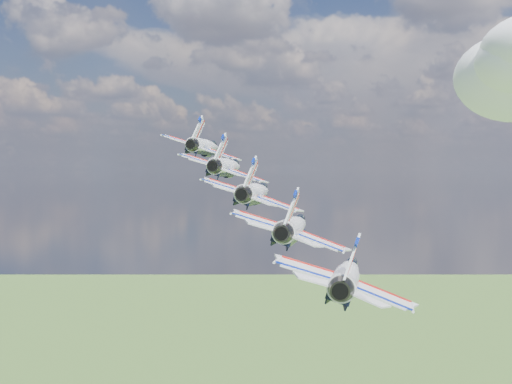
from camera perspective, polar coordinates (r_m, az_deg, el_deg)
The scene contains 5 objects.
jet_0 at distance 105.55m, azimuth -4.05°, elevation 3.67°, with size 11.19×16.57×4.95m, color silver, non-canonical shape.
jet_1 at distance 93.46m, azimuth -2.28°, elevation 2.07°, with size 11.19×16.57×4.95m, color white, non-canonical shape.
jet_2 at distance 81.58m, azimuth 0.00°, elevation -0.00°, with size 11.19×16.57×4.95m, color white, non-canonical shape.
jet_3 at distance 70.01m, azimuth 3.05°, elevation -2.77°, with size 11.19×16.57×4.95m, color white, non-canonical shape.
jet_4 at distance 58.95m, azimuth 7.30°, elevation -6.59°, with size 11.19×16.57×4.95m, color white, non-canonical shape.
Camera 1 is at (25.99, -55.52, 147.77)m, focal length 50.00 mm.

